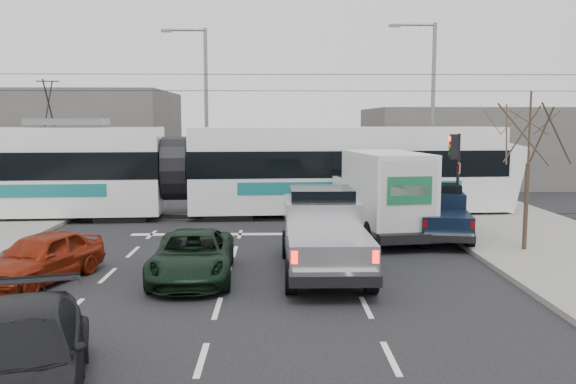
{
  "coord_description": "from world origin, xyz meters",
  "views": [
    {
      "loc": [
        -0.38,
        -16.49,
        4.28
      ],
      "look_at": [
        0.06,
        4.27,
        1.8
      ],
      "focal_mm": 38.0,
      "sensor_mm": 36.0,
      "label": 1
    }
  ],
  "objects_px": {
    "box_truck": "(382,195)",
    "navy_pickup": "(441,213)",
    "silver_pickup": "(323,231)",
    "street_lamp_far": "(203,104)",
    "dark_car": "(17,359)",
    "tram": "(174,170)",
    "green_car": "(193,256)",
    "red_car": "(41,257)",
    "bare_tree": "(529,135)",
    "street_lamp_near": "(429,103)",
    "traffic_signal": "(455,160)"
  },
  "relations": [
    {
      "from": "street_lamp_near",
      "to": "navy_pickup",
      "type": "xyz_separation_m",
      "value": [
        -1.77,
        -9.08,
        -4.16
      ]
    },
    {
      "from": "traffic_signal",
      "to": "tram",
      "type": "xyz_separation_m",
      "value": [
        -11.24,
        3.48,
        -0.66
      ]
    },
    {
      "from": "bare_tree",
      "to": "street_lamp_near",
      "type": "distance_m",
      "value": 11.58
    },
    {
      "from": "street_lamp_near",
      "to": "street_lamp_far",
      "type": "height_order",
      "value": "same"
    },
    {
      "from": "street_lamp_far",
      "to": "street_lamp_near",
      "type": "bearing_deg",
      "value": -9.87
    },
    {
      "from": "red_car",
      "to": "tram",
      "type": "bearing_deg",
      "value": 99.17
    },
    {
      "from": "red_car",
      "to": "dark_car",
      "type": "height_order",
      "value": "dark_car"
    },
    {
      "from": "box_truck",
      "to": "green_car",
      "type": "height_order",
      "value": "box_truck"
    },
    {
      "from": "traffic_signal",
      "to": "green_car",
      "type": "distance_m",
      "value": 11.59
    },
    {
      "from": "red_car",
      "to": "street_lamp_far",
      "type": "bearing_deg",
      "value": 100.61
    },
    {
      "from": "silver_pickup",
      "to": "green_car",
      "type": "distance_m",
      "value": 3.74
    },
    {
      "from": "silver_pickup",
      "to": "dark_car",
      "type": "bearing_deg",
      "value": -122.93
    },
    {
      "from": "traffic_signal",
      "to": "navy_pickup",
      "type": "relative_size",
      "value": 0.75
    },
    {
      "from": "bare_tree",
      "to": "silver_pickup",
      "type": "bearing_deg",
      "value": -163.29
    },
    {
      "from": "bare_tree",
      "to": "green_car",
      "type": "xyz_separation_m",
      "value": [
        -10.2,
        -2.89,
        -3.16
      ]
    },
    {
      "from": "street_lamp_far",
      "to": "tram",
      "type": "bearing_deg",
      "value": -95.49
    },
    {
      "from": "street_lamp_near",
      "to": "street_lamp_far",
      "type": "bearing_deg",
      "value": 170.13
    },
    {
      "from": "silver_pickup",
      "to": "dark_car",
      "type": "distance_m",
      "value": 9.71
    },
    {
      "from": "silver_pickup",
      "to": "bare_tree",
      "type": "bearing_deg",
      "value": 16.4
    },
    {
      "from": "box_truck",
      "to": "dark_car",
      "type": "height_order",
      "value": "box_truck"
    },
    {
      "from": "tram",
      "to": "navy_pickup",
      "type": "bearing_deg",
      "value": -29.92
    },
    {
      "from": "street_lamp_near",
      "to": "dark_car",
      "type": "xyz_separation_m",
      "value": [
        -11.56,
        -21.66,
        -4.39
      ]
    },
    {
      "from": "green_car",
      "to": "navy_pickup",
      "type": "bearing_deg",
      "value": 30.57
    },
    {
      "from": "bare_tree",
      "to": "navy_pickup",
      "type": "relative_size",
      "value": 1.05
    },
    {
      "from": "bare_tree",
      "to": "red_car",
      "type": "bearing_deg",
      "value": -167.46
    },
    {
      "from": "navy_pickup",
      "to": "silver_pickup",
      "type": "bearing_deg",
      "value": -126.77
    },
    {
      "from": "red_car",
      "to": "bare_tree",
      "type": "bearing_deg",
      "value": 31.22
    },
    {
      "from": "bare_tree",
      "to": "box_truck",
      "type": "height_order",
      "value": "bare_tree"
    },
    {
      "from": "tram",
      "to": "silver_pickup",
      "type": "bearing_deg",
      "value": -62.49
    },
    {
      "from": "street_lamp_far",
      "to": "dark_car",
      "type": "distance_m",
      "value": 24.07
    },
    {
      "from": "street_lamp_far",
      "to": "green_car",
      "type": "height_order",
      "value": "street_lamp_far"
    },
    {
      "from": "tram",
      "to": "dark_car",
      "type": "relative_size",
      "value": 5.83
    },
    {
      "from": "bare_tree",
      "to": "street_lamp_near",
      "type": "relative_size",
      "value": 0.56
    },
    {
      "from": "traffic_signal",
      "to": "box_truck",
      "type": "distance_m",
      "value": 3.39
    },
    {
      "from": "box_truck",
      "to": "green_car",
      "type": "xyz_separation_m",
      "value": [
        -6.11,
        -5.77,
        -0.91
      ]
    },
    {
      "from": "street_lamp_near",
      "to": "green_car",
      "type": "xyz_separation_m",
      "value": [
        -9.92,
        -14.39,
        -4.48
      ]
    },
    {
      "from": "red_car",
      "to": "dark_car",
      "type": "bearing_deg",
      "value": -53.17
    },
    {
      "from": "street_lamp_far",
      "to": "green_car",
      "type": "xyz_separation_m",
      "value": [
        1.58,
        -16.39,
        -4.48
      ]
    },
    {
      "from": "traffic_signal",
      "to": "green_car",
      "type": "bearing_deg",
      "value": -142.81
    },
    {
      "from": "silver_pickup",
      "to": "street_lamp_far",
      "type": "bearing_deg",
      "value": 108.15
    },
    {
      "from": "navy_pickup",
      "to": "red_car",
      "type": "xyz_separation_m",
      "value": [
        -12.09,
        -5.56,
        -0.28
      ]
    },
    {
      "from": "box_truck",
      "to": "navy_pickup",
      "type": "bearing_deg",
      "value": -21.92
    },
    {
      "from": "traffic_signal",
      "to": "box_truck",
      "type": "height_order",
      "value": "traffic_signal"
    },
    {
      "from": "silver_pickup",
      "to": "street_lamp_near",
      "type": "bearing_deg",
      "value": 64.54
    },
    {
      "from": "street_lamp_far",
      "to": "box_truck",
      "type": "height_order",
      "value": "street_lamp_far"
    },
    {
      "from": "green_car",
      "to": "dark_car",
      "type": "height_order",
      "value": "dark_car"
    },
    {
      "from": "street_lamp_far",
      "to": "green_car",
      "type": "bearing_deg",
      "value": -84.49
    },
    {
      "from": "red_car",
      "to": "box_truck",
      "type": "bearing_deg",
      "value": 49.65
    },
    {
      "from": "dark_car",
      "to": "street_lamp_near",
      "type": "bearing_deg",
      "value": 46.09
    },
    {
      "from": "red_car",
      "to": "dark_car",
      "type": "distance_m",
      "value": 7.38
    }
  ]
}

